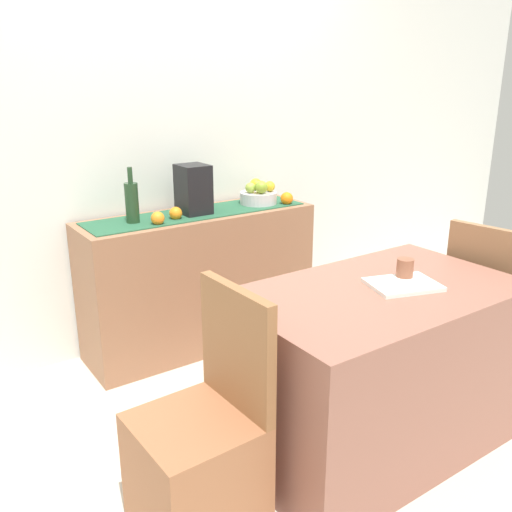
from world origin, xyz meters
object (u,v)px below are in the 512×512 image
at_px(open_book, 403,285).
at_px(chair_near_window, 200,464).
at_px(fruit_bowl, 258,198).
at_px(wine_bottle, 132,202).
at_px(sideboard_console, 200,280).
at_px(dining_table, 375,368).
at_px(chair_by_corner, 490,338).
at_px(coffee_cup, 405,270).
at_px(coffee_maker, 193,190).

distance_m(open_book, chair_near_window, 1.08).
relative_size(fruit_bowl, wine_bottle, 0.75).
bearing_deg(sideboard_console, dining_table, -83.67).
xyz_separation_m(fruit_bowl, open_book, (-0.19, -1.33, -0.11)).
relative_size(dining_table, chair_by_corner, 1.34).
xyz_separation_m(dining_table, coffee_cup, (0.15, 0.01, 0.42)).
distance_m(dining_table, chair_by_corner, 0.87).
xyz_separation_m(dining_table, open_book, (0.09, -0.04, 0.38)).
relative_size(wine_bottle, chair_by_corner, 0.34).
distance_m(coffee_maker, open_book, 1.37).
bearing_deg(dining_table, fruit_bowl, 77.70).
relative_size(fruit_bowl, chair_by_corner, 0.25).
distance_m(coffee_maker, chair_by_corner, 1.80).
distance_m(wine_bottle, coffee_cup, 1.46).
distance_m(open_book, coffee_cup, 0.09).
relative_size(open_book, chair_near_window, 0.31).
relative_size(sideboard_console, open_book, 4.99).
xyz_separation_m(wine_bottle, dining_table, (0.54, -1.29, -0.57)).
bearing_deg(chair_near_window, fruit_bowl, 48.28).
distance_m(sideboard_console, coffee_maker, 0.55).
height_order(sideboard_console, coffee_cup, coffee_cup).
relative_size(coffee_maker, chair_near_window, 0.32).
bearing_deg(fruit_bowl, coffee_maker, 180.00).
height_order(fruit_bowl, coffee_maker, coffee_maker).
relative_size(dining_table, coffee_cup, 12.38).
bearing_deg(chair_near_window, coffee_maker, 61.54).
relative_size(sideboard_console, chair_by_corner, 1.55).
height_order(open_book, coffee_cup, coffee_cup).
xyz_separation_m(fruit_bowl, coffee_cup, (-0.13, -1.28, -0.07)).
xyz_separation_m(fruit_bowl, dining_table, (-0.28, -1.29, -0.49)).
bearing_deg(dining_table, coffee_cup, 3.81).
bearing_deg(coffee_cup, sideboard_console, 103.06).
xyz_separation_m(sideboard_console, dining_table, (0.14, -1.29, -0.04)).
distance_m(chair_near_window, chair_by_corner, 1.74).
relative_size(sideboard_console, wine_bottle, 4.61).
bearing_deg(wine_bottle, chair_by_corner, -42.52).
distance_m(sideboard_console, open_book, 1.39).
distance_m(sideboard_console, chair_by_corner, 1.65).
xyz_separation_m(open_book, coffee_cup, (0.06, 0.05, 0.04)).
relative_size(wine_bottle, coffee_maker, 1.07).
distance_m(sideboard_console, fruit_bowl, 0.62).
height_order(fruit_bowl, dining_table, fruit_bowl).
height_order(open_book, chair_near_window, chair_near_window).
bearing_deg(chair_near_window, wine_bottle, 75.76).
xyz_separation_m(open_book, chair_near_window, (-0.96, 0.04, -0.48)).
bearing_deg(open_book, coffee_maker, 118.74).
xyz_separation_m(coffee_maker, coffee_cup, (0.32, -1.28, -0.17)).
distance_m(wine_bottle, chair_near_window, 1.49).
bearing_deg(dining_table, wine_bottle, 112.75).
bearing_deg(open_book, sideboard_console, 117.64).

